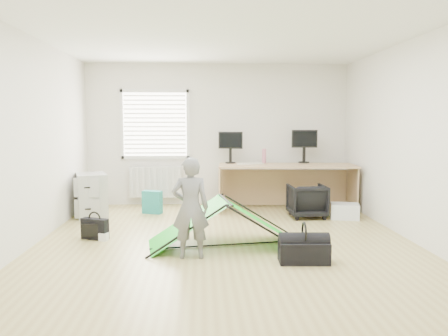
{
  "coord_description": "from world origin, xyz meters",
  "views": [
    {
      "loc": [
        -0.31,
        -5.69,
        1.59
      ],
      "look_at": [
        0.0,
        0.4,
        0.95
      ],
      "focal_mm": 35.0,
      "sensor_mm": 36.0,
      "label": 1
    }
  ],
  "objects_px": {
    "desk": "(287,188)",
    "monitor_right": "(304,151)",
    "thermos": "(264,156)",
    "person": "(191,208)",
    "filing_cabinet": "(92,195)",
    "monitor_left": "(230,152)",
    "laptop_bag": "(95,229)",
    "kite": "(226,223)",
    "duffel_bag": "(304,252)",
    "office_chair": "(307,201)",
    "storage_crate": "(345,211)"
  },
  "relations": [
    {
      "from": "desk",
      "to": "monitor_right",
      "type": "height_order",
      "value": "monitor_right"
    },
    {
      "from": "monitor_right",
      "to": "thermos",
      "type": "distance_m",
      "value": 0.76
    },
    {
      "from": "person",
      "to": "filing_cabinet",
      "type": "bearing_deg",
      "value": -55.19
    },
    {
      "from": "monitor_left",
      "to": "laptop_bag",
      "type": "bearing_deg",
      "value": -116.31
    },
    {
      "from": "desk",
      "to": "monitor_left",
      "type": "height_order",
      "value": "monitor_left"
    },
    {
      "from": "kite",
      "to": "duffel_bag",
      "type": "distance_m",
      "value": 1.12
    },
    {
      "from": "office_chair",
      "to": "kite",
      "type": "height_order",
      "value": "kite"
    },
    {
      "from": "filing_cabinet",
      "to": "office_chair",
      "type": "relative_size",
      "value": 1.19
    },
    {
      "from": "desk",
      "to": "monitor_right",
      "type": "distance_m",
      "value": 0.82
    },
    {
      "from": "duffel_bag",
      "to": "desk",
      "type": "bearing_deg",
      "value": 85.95
    },
    {
      "from": "monitor_left",
      "to": "laptop_bag",
      "type": "distance_m",
      "value": 3.08
    },
    {
      "from": "desk",
      "to": "storage_crate",
      "type": "relative_size",
      "value": 5.42
    },
    {
      "from": "filing_cabinet",
      "to": "duffel_bag",
      "type": "height_order",
      "value": "filing_cabinet"
    },
    {
      "from": "desk",
      "to": "monitor_right",
      "type": "xyz_separation_m",
      "value": [
        0.39,
        0.34,
        0.64
      ]
    },
    {
      "from": "office_chair",
      "to": "duffel_bag",
      "type": "distance_m",
      "value": 2.44
    },
    {
      "from": "monitor_left",
      "to": "duffel_bag",
      "type": "bearing_deg",
      "value": -62.95
    },
    {
      "from": "monitor_left",
      "to": "person",
      "type": "xyz_separation_m",
      "value": [
        -0.66,
        -3.04,
        -0.45
      ]
    },
    {
      "from": "monitor_left",
      "to": "office_chair",
      "type": "relative_size",
      "value": 0.73
    },
    {
      "from": "storage_crate",
      "to": "thermos",
      "type": "bearing_deg",
      "value": 137.56
    },
    {
      "from": "person",
      "to": "storage_crate",
      "type": "height_order",
      "value": "person"
    },
    {
      "from": "storage_crate",
      "to": "office_chair",
      "type": "bearing_deg",
      "value": 166.12
    },
    {
      "from": "storage_crate",
      "to": "duffel_bag",
      "type": "distance_m",
      "value": 2.51
    },
    {
      "from": "filing_cabinet",
      "to": "monitor_left",
      "type": "distance_m",
      "value": 2.58
    },
    {
      "from": "office_chair",
      "to": "laptop_bag",
      "type": "bearing_deg",
      "value": 19.54
    },
    {
      "from": "laptop_bag",
      "to": "filing_cabinet",
      "type": "bearing_deg",
      "value": 128.27
    },
    {
      "from": "thermos",
      "to": "duffel_bag",
      "type": "relative_size",
      "value": 0.48
    },
    {
      "from": "desk",
      "to": "laptop_bag",
      "type": "bearing_deg",
      "value": -144.68
    },
    {
      "from": "storage_crate",
      "to": "person",
      "type": "bearing_deg",
      "value": -141.75
    },
    {
      "from": "office_chair",
      "to": "laptop_bag",
      "type": "height_order",
      "value": "office_chair"
    },
    {
      "from": "office_chair",
      "to": "thermos",
      "type": "bearing_deg",
      "value": -59.09
    },
    {
      "from": "filing_cabinet",
      "to": "monitor_left",
      "type": "xyz_separation_m",
      "value": [
        2.4,
        0.65,
        0.68
      ]
    },
    {
      "from": "laptop_bag",
      "to": "office_chair",
      "type": "bearing_deg",
      "value": 44.05
    },
    {
      "from": "monitor_left",
      "to": "duffel_bag",
      "type": "distance_m",
      "value": 3.47
    },
    {
      "from": "monitor_right",
      "to": "kite",
      "type": "relative_size",
      "value": 0.24
    },
    {
      "from": "filing_cabinet",
      "to": "monitor_right",
      "type": "distance_m",
      "value": 3.9
    },
    {
      "from": "storage_crate",
      "to": "duffel_bag",
      "type": "height_order",
      "value": "storage_crate"
    },
    {
      "from": "filing_cabinet",
      "to": "kite",
      "type": "distance_m",
      "value": 2.9
    },
    {
      "from": "person",
      "to": "laptop_bag",
      "type": "xyz_separation_m",
      "value": [
        -1.33,
        0.88,
        -0.45
      ]
    },
    {
      "from": "desk",
      "to": "office_chair",
      "type": "height_order",
      "value": "desk"
    },
    {
      "from": "person",
      "to": "duffel_bag",
      "type": "xyz_separation_m",
      "value": [
        1.29,
        -0.24,
        -0.47
      ]
    },
    {
      "from": "thermos",
      "to": "storage_crate",
      "type": "bearing_deg",
      "value": -42.44
    },
    {
      "from": "monitor_right",
      "to": "storage_crate",
      "type": "bearing_deg",
      "value": -64.18
    },
    {
      "from": "filing_cabinet",
      "to": "kite",
      "type": "xyz_separation_m",
      "value": [
        2.17,
        -1.92,
        -0.06
      ]
    },
    {
      "from": "office_chair",
      "to": "storage_crate",
      "type": "distance_m",
      "value": 0.63
    },
    {
      "from": "filing_cabinet",
      "to": "monitor_left",
      "type": "height_order",
      "value": "monitor_left"
    },
    {
      "from": "desk",
      "to": "office_chair",
      "type": "distance_m",
      "value": 0.65
    },
    {
      "from": "desk",
      "to": "storage_crate",
      "type": "height_order",
      "value": "desk"
    },
    {
      "from": "thermos",
      "to": "storage_crate",
      "type": "distance_m",
      "value": 1.82
    },
    {
      "from": "monitor_left",
      "to": "laptop_bag",
      "type": "xyz_separation_m",
      "value": [
        -1.99,
        -2.16,
        -0.9
      ]
    },
    {
      "from": "person",
      "to": "duffel_bag",
      "type": "distance_m",
      "value": 1.39
    }
  ]
}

